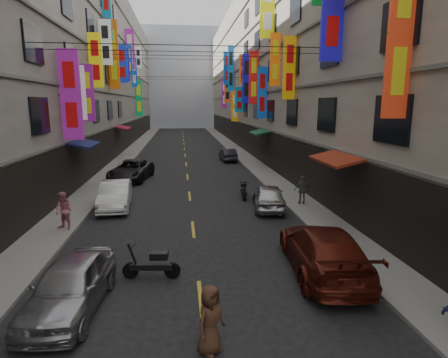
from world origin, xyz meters
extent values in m
cube|color=slate|center=(-6.00, 42.00, 0.06)|extent=(2.00, 90.00, 0.12)
cube|color=slate|center=(6.00, 42.00, 0.06)|extent=(2.00, 90.00, 0.12)
cube|color=gray|center=(-12.00, 42.00, 9.50)|extent=(10.00, 90.00, 19.00)
cube|color=black|center=(-6.95, 42.00, 1.50)|extent=(0.12, 85.50, 3.00)
cube|color=#66635E|center=(-6.94, 42.00, 3.20)|extent=(0.16, 90.00, 0.14)
cube|color=#66635E|center=(-6.94, 42.00, 6.40)|extent=(0.16, 90.00, 0.14)
cube|color=#66635E|center=(-6.94, 42.00, 9.60)|extent=(0.16, 90.00, 0.14)
cube|color=#66635E|center=(-6.94, 42.00, 12.80)|extent=(0.16, 90.00, 0.14)
cube|color=#AFA393|center=(12.00, 42.00, 9.50)|extent=(10.00, 90.00, 19.00)
cube|color=black|center=(6.95, 42.00, 1.50)|extent=(0.12, 85.50, 3.00)
cube|color=#66635E|center=(6.94, 42.00, 3.20)|extent=(0.16, 90.00, 0.14)
cube|color=#66635E|center=(6.94, 42.00, 6.40)|extent=(0.16, 90.00, 0.14)
cube|color=#66635E|center=(6.94, 42.00, 9.60)|extent=(0.16, 90.00, 0.14)
cube|color=#66635E|center=(6.94, 42.00, 12.80)|extent=(0.16, 90.00, 0.14)
cube|color=#ADB3C0|center=(0.00, 92.00, 11.00)|extent=(18.00, 8.00, 22.00)
cube|color=red|center=(6.50, 14.17, 7.52)|extent=(0.79, 0.18, 5.30)
cylinder|color=black|center=(6.55, 14.17, 7.52)|extent=(0.89, 0.08, 0.08)
cube|color=#180FB8|center=(6.40, 19.52, 9.53)|extent=(1.01, 0.18, 4.60)
cylinder|color=black|center=(6.45, 19.52, 9.53)|extent=(1.11, 0.08, 0.08)
cube|color=#981B96|center=(-6.36, 24.18, 5.81)|extent=(1.09, 0.18, 4.87)
cylinder|color=black|center=(-6.41, 24.18, 5.81)|extent=(1.19, 0.08, 0.08)
cube|color=white|center=(-6.46, 26.07, 5.99)|extent=(0.88, 0.18, 3.17)
cylinder|color=black|center=(-6.51, 26.07, 5.99)|extent=(0.98, 0.08, 0.08)
cube|color=orange|center=(6.51, 26.45, 7.57)|extent=(0.78, 0.18, 3.89)
cylinder|color=black|center=(6.56, 26.45, 7.57)|extent=(0.88, 0.08, 0.08)
cube|color=#831782|center=(-6.44, 28.23, 6.04)|extent=(0.92, 0.18, 3.65)
cylinder|color=black|center=(-6.49, 28.23, 6.04)|extent=(1.02, 0.08, 0.08)
cube|color=orange|center=(6.53, 30.24, 8.51)|extent=(0.74, 0.18, 3.70)
cylinder|color=black|center=(6.58, 30.24, 8.51)|extent=(0.84, 0.08, 0.08)
cube|color=#FFEA0D|center=(-6.43, 31.56, 8.44)|extent=(0.93, 0.18, 3.82)
cylinder|color=black|center=(-6.48, 31.56, 8.44)|extent=(1.03, 0.08, 0.08)
cube|color=#E2EB0C|center=(6.34, 32.28, 12.54)|extent=(1.12, 0.18, 4.46)
cylinder|color=black|center=(6.39, 32.28, 12.54)|extent=(1.22, 0.08, 0.08)
cube|color=blue|center=(6.51, 34.36, 6.28)|extent=(0.79, 0.18, 4.27)
cylinder|color=black|center=(6.56, 34.36, 6.28)|extent=(0.89, 0.08, 0.08)
cube|color=white|center=(-6.42, 35.82, 10.34)|extent=(0.96, 0.18, 3.57)
cylinder|color=black|center=(-6.47, 35.82, 10.34)|extent=(1.06, 0.08, 0.08)
cube|color=#0B708E|center=(-6.53, 37.79, 12.94)|extent=(0.75, 0.18, 4.27)
cylinder|color=black|center=(-6.58, 37.79, 12.94)|extent=(0.85, 0.08, 0.08)
cube|color=red|center=(6.46, 37.96, 7.77)|extent=(0.88, 0.18, 4.81)
cylinder|color=black|center=(6.51, 37.96, 7.77)|extent=(0.98, 0.08, 0.08)
cube|color=#C55A0A|center=(-6.43, 39.52, 9.80)|extent=(0.93, 0.18, 6.17)
cylinder|color=black|center=(-6.48, 39.52, 9.80)|extent=(1.03, 0.08, 0.08)
cube|color=#0F0FB3|center=(6.48, 41.88, 7.91)|extent=(0.85, 0.18, 4.94)
cylinder|color=black|center=(6.53, 41.88, 7.91)|extent=(0.95, 0.08, 0.08)
cube|color=#1130CB|center=(-6.35, 44.13, 9.47)|extent=(1.10, 0.18, 3.82)
cylinder|color=black|center=(-6.40, 44.13, 9.47)|extent=(1.20, 0.08, 0.08)
cube|color=#E15215|center=(6.51, 44.43, 9.11)|extent=(0.78, 0.18, 3.08)
cylinder|color=black|center=(6.56, 44.43, 9.11)|extent=(0.88, 0.08, 0.08)
cube|color=#0C6A97|center=(6.41, 46.15, 5.85)|extent=(0.98, 0.18, 2.82)
cylinder|color=black|center=(6.46, 46.15, 5.85)|extent=(1.08, 0.08, 0.08)
cube|color=#1F10BC|center=(-6.48, 47.85, 9.76)|extent=(0.83, 0.18, 3.66)
cylinder|color=black|center=(-6.53, 47.85, 9.76)|extent=(0.93, 0.08, 0.08)
cube|color=#0E45A7|center=(-6.45, 50.35, 10.53)|extent=(0.90, 0.18, 3.47)
cylinder|color=black|center=(-6.50, 50.35, 10.53)|extent=(1.00, 0.08, 0.08)
cube|color=orange|center=(6.47, 50.05, 5.08)|extent=(0.87, 0.18, 3.81)
cylinder|color=black|center=(6.52, 50.05, 5.08)|extent=(0.97, 0.08, 0.08)
cube|color=#9E1C97|center=(-6.37, 51.55, 11.93)|extent=(1.06, 0.18, 4.78)
cylinder|color=black|center=(-6.42, 51.55, 11.93)|extent=(1.16, 0.08, 0.08)
cube|color=#0E59A8|center=(6.50, 54.26, 9.99)|extent=(0.79, 0.18, 6.02)
cylinder|color=black|center=(6.55, 54.26, 9.99)|extent=(0.89, 0.08, 0.08)
cube|color=#0F48B2|center=(-6.53, 56.44, 9.53)|extent=(0.74, 0.18, 3.78)
cylinder|color=black|center=(-6.58, 56.44, 9.53)|extent=(0.84, 0.08, 0.08)
cube|color=#0D46A1|center=(6.32, 56.34, 10.25)|extent=(1.15, 0.18, 4.43)
cylinder|color=black|center=(6.37, 56.34, 10.25)|extent=(1.25, 0.08, 0.08)
cube|color=#EE5316|center=(6.46, 57.68, 7.39)|extent=(0.87, 0.18, 3.72)
cylinder|color=black|center=(6.51, 57.68, 7.39)|extent=(0.97, 0.08, 0.08)
cube|color=#0D924D|center=(-6.41, 59.89, 6.20)|extent=(0.98, 0.18, 5.31)
cylinder|color=black|center=(-6.46, 59.89, 6.20)|extent=(1.08, 0.08, 0.08)
cube|color=white|center=(-6.47, 62.34, 12.23)|extent=(0.86, 0.18, 3.08)
cylinder|color=black|center=(-6.52, 62.34, 12.23)|extent=(0.96, 0.08, 0.08)
cube|color=#851889|center=(6.52, 62.14, 7.02)|extent=(0.76, 0.18, 4.64)
cylinder|color=black|center=(6.57, 62.14, 7.02)|extent=(0.86, 0.08, 0.08)
cube|color=maroon|center=(6.30, 18.00, 3.00)|extent=(1.39, 3.20, 0.41)
cube|color=#161C4F|center=(-6.30, 26.00, 3.00)|extent=(1.39, 3.20, 0.41)
cube|color=#165530|center=(6.30, 34.00, 3.00)|extent=(1.39, 3.20, 0.41)
cube|color=maroon|center=(-6.30, 42.00, 3.00)|extent=(1.39, 3.20, 0.41)
cylinder|color=black|center=(0.00, 22.00, 8.20)|extent=(14.00, 0.04, 0.04)
cylinder|color=black|center=(0.00, 36.00, 9.40)|extent=(14.00, 0.04, 0.04)
cylinder|color=black|center=(0.00, 50.00, 8.60)|extent=(14.00, 0.04, 0.04)
cube|color=gold|center=(0.00, 12.00, 0.01)|extent=(0.12, 2.20, 0.01)
cube|color=gold|center=(0.00, 18.00, 0.01)|extent=(0.12, 2.20, 0.01)
cube|color=gold|center=(0.00, 24.00, 0.01)|extent=(0.12, 2.20, 0.01)
cube|color=gold|center=(0.00, 30.00, 0.01)|extent=(0.12, 2.20, 0.01)
cube|color=gold|center=(0.00, 36.00, 0.01)|extent=(0.12, 2.20, 0.01)
cube|color=gold|center=(0.00, 42.00, 0.01)|extent=(0.12, 2.20, 0.01)
cube|color=gold|center=(0.00, 48.00, 0.01)|extent=(0.12, 2.20, 0.01)
cube|color=gold|center=(0.00, 54.00, 0.01)|extent=(0.12, 2.20, 0.01)
cube|color=gold|center=(0.00, 60.00, 0.01)|extent=(0.12, 2.20, 0.01)
cube|color=gold|center=(0.00, 66.00, 0.01)|extent=(0.12, 2.20, 0.01)
cube|color=gold|center=(0.00, 72.00, 0.01)|extent=(0.12, 2.20, 0.01)
cube|color=gold|center=(0.00, 78.00, 0.01)|extent=(0.12, 2.20, 0.01)
cylinder|color=black|center=(-2.09, 13.56, 0.25)|extent=(0.51, 0.18, 0.50)
cylinder|color=black|center=(-0.80, 13.41, 0.25)|extent=(0.51, 0.18, 0.50)
cube|color=black|center=(-1.45, 13.49, 0.40)|extent=(1.33, 0.45, 0.18)
cube|color=black|center=(-1.20, 13.46, 0.75)|extent=(0.58, 0.38, 0.22)
cylinder|color=black|center=(-1.99, 13.55, 0.70)|extent=(0.36, 0.12, 0.88)
cylinder|color=black|center=(-1.99, 13.55, 1.05)|extent=(0.12, 0.50, 0.06)
cylinder|color=black|center=(3.03, 22.51, 0.25)|extent=(0.17, 0.51, 0.50)
cylinder|color=black|center=(3.16, 23.81, 0.25)|extent=(0.17, 0.51, 0.50)
cube|color=black|center=(3.09, 23.16, 0.40)|extent=(0.43, 1.32, 0.18)
cube|color=black|center=(3.12, 23.41, 0.75)|extent=(0.37, 0.58, 0.22)
cylinder|color=black|center=(3.04, 22.61, 0.70)|extent=(0.11, 0.36, 0.88)
cylinder|color=black|center=(3.04, 22.61, 1.05)|extent=(0.50, 0.11, 0.06)
imported|color=#A5A5A9|center=(-3.40, 11.88, 0.69)|extent=(1.99, 4.18, 1.38)
imported|color=silver|center=(-3.90, 21.87, 0.70)|extent=(1.79, 4.34, 1.40)
imported|color=black|center=(-4.00, 29.29, 0.71)|extent=(3.15, 5.42, 1.42)
imported|color=#55180E|center=(4.00, 13.30, 0.76)|extent=(2.60, 5.39, 1.51)
imported|color=#B7B7BC|center=(4.00, 20.81, 0.65)|extent=(2.08, 4.01, 1.30)
imported|color=#2B2A32|center=(4.00, 37.55, 0.59)|extent=(1.45, 3.65, 1.18)
imported|color=#C66979|center=(-5.40, 18.30, 0.93)|extent=(0.94, 0.84, 1.61)
imported|color=#59595B|center=(5.91, 21.13, 0.88)|extent=(0.92, 0.57, 1.52)
imported|color=#492C1D|center=(0.09, 9.74, 0.77)|extent=(0.90, 0.90, 1.55)
camera|label=1|loc=(-0.46, 2.46, 5.33)|focal=30.00mm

